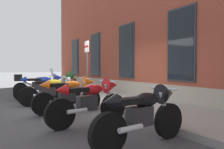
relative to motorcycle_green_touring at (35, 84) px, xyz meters
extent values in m
plane|color=#424244|center=(3.84, 1.06, -0.54)|extent=(140.00, 140.00, 0.00)
cube|color=gray|center=(3.84, 2.37, -0.47)|extent=(28.87, 2.61, 0.15)
cube|color=gray|center=(3.84, 3.64, -0.19)|extent=(22.87, 0.10, 0.70)
cube|color=#2D2D33|center=(-4.33, 3.66, 1.56)|extent=(1.22, 0.06, 2.52)
cube|color=black|center=(-4.33, 3.63, 1.56)|extent=(1.10, 0.03, 2.40)
cube|color=#2D2D33|center=(-1.06, 3.66, 1.56)|extent=(1.22, 0.06, 2.52)
cube|color=black|center=(-1.06, 3.63, 1.56)|extent=(1.10, 0.03, 2.40)
cube|color=#2D2D33|center=(2.21, 3.66, 1.56)|extent=(1.22, 0.06, 2.52)
cube|color=black|center=(2.21, 3.63, 1.56)|extent=(1.10, 0.03, 2.40)
cube|color=#2D2D33|center=(5.48, 3.66, 1.56)|extent=(1.22, 0.06, 2.52)
cube|color=black|center=(5.48, 3.63, 1.56)|extent=(1.10, 0.03, 2.40)
cylinder|color=black|center=(0.05, 0.89, -0.22)|extent=(0.16, 0.64, 0.64)
cylinder|color=black|center=(-0.04, -0.65, -0.22)|extent=(0.16, 0.64, 0.64)
cylinder|color=silver|center=(0.04, 0.79, 0.02)|extent=(0.09, 0.31, 0.62)
cube|color=#28282B|center=(0.00, 0.07, -0.04)|extent=(0.24, 0.45, 0.32)
ellipsoid|color=#195633|center=(0.01, 0.22, 0.21)|extent=(0.29, 0.53, 0.24)
cube|color=black|center=(-0.01, -0.16, 0.22)|extent=(0.25, 0.49, 0.10)
cylinder|color=silver|center=(0.04, 0.71, 0.38)|extent=(0.62, 0.07, 0.04)
cylinder|color=silver|center=(0.11, -0.24, -0.17)|extent=(0.11, 0.45, 0.09)
cube|color=#B2BCC6|center=(0.04, 0.77, 0.56)|extent=(0.37, 0.16, 0.40)
cube|color=black|center=(-0.04, -0.75, 0.32)|extent=(0.38, 0.34, 0.30)
cylinder|color=black|center=(1.63, 0.64, -0.21)|extent=(0.13, 0.66, 0.66)
cylinder|color=black|center=(1.59, -0.81, -0.21)|extent=(0.13, 0.66, 0.66)
cylinder|color=silver|center=(1.62, 0.54, 0.06)|extent=(0.08, 0.33, 0.67)
cube|color=#28282B|center=(1.61, -0.14, -0.03)|extent=(0.23, 0.44, 0.32)
ellipsoid|color=#192D9E|center=(1.61, 0.01, 0.28)|extent=(0.27, 0.53, 0.24)
cube|color=black|center=(1.60, -0.37, 0.29)|extent=(0.23, 0.48, 0.10)
cylinder|color=silver|center=(1.62, 0.46, 0.45)|extent=(0.62, 0.05, 0.04)
cylinder|color=silver|center=(1.72, -0.44, -0.16)|extent=(0.10, 0.45, 0.09)
cone|color=#192D9E|center=(1.63, 0.59, 0.35)|extent=(0.37, 0.35, 0.36)
cone|color=#192D9E|center=(1.60, -0.79, 0.31)|extent=(0.25, 0.27, 0.24)
cylinder|color=black|center=(3.14, 0.62, -0.21)|extent=(0.21, 0.68, 0.66)
cylinder|color=black|center=(2.93, -0.82, -0.21)|extent=(0.21, 0.68, 0.66)
cylinder|color=silver|center=(3.12, 0.52, 0.04)|extent=(0.11, 0.32, 0.64)
cube|color=#28282B|center=(3.03, -0.15, -0.03)|extent=(0.28, 0.47, 0.32)
ellipsoid|color=gold|center=(3.05, 0.00, 0.25)|extent=(0.33, 0.55, 0.24)
cube|color=black|center=(3.00, -0.38, 0.26)|extent=(0.28, 0.51, 0.10)
cylinder|color=silver|center=(3.11, 0.44, 0.42)|extent=(0.62, 0.12, 0.04)
cylinder|color=silver|center=(3.11, -0.46, -0.16)|extent=(0.15, 0.46, 0.09)
sphere|color=silver|center=(3.12, 0.52, 0.35)|extent=(0.18, 0.18, 0.18)
cylinder|color=black|center=(4.57, 0.71, -0.22)|extent=(0.15, 0.64, 0.64)
cylinder|color=black|center=(4.63, -0.72, -0.22)|extent=(0.15, 0.64, 0.64)
cylinder|color=silver|center=(4.57, 0.61, 0.05)|extent=(0.08, 0.33, 0.67)
cube|color=#28282B|center=(4.60, -0.06, -0.04)|extent=(0.24, 0.45, 0.32)
ellipsoid|color=orange|center=(4.60, 0.09, 0.27)|extent=(0.28, 0.53, 0.24)
cube|color=black|center=(4.61, -0.29, 0.28)|extent=(0.24, 0.49, 0.10)
cylinder|color=silver|center=(4.58, 0.53, 0.44)|extent=(0.62, 0.06, 0.04)
cylinder|color=silver|center=(4.73, -0.35, -0.17)|extent=(0.11, 0.45, 0.09)
cone|color=orange|center=(4.57, 0.66, 0.34)|extent=(0.37, 0.36, 0.36)
cone|color=orange|center=(4.63, -0.70, 0.30)|extent=(0.25, 0.27, 0.24)
cylinder|color=black|center=(6.08, 0.62, -0.21)|extent=(0.18, 0.68, 0.67)
cylinder|color=black|center=(6.22, -0.75, -0.21)|extent=(0.18, 0.68, 0.67)
cylinder|color=silver|center=(6.09, 0.52, 0.05)|extent=(0.10, 0.32, 0.65)
cube|color=#28282B|center=(6.15, -0.12, -0.03)|extent=(0.26, 0.46, 0.32)
ellipsoid|color=red|center=(6.14, 0.03, 0.26)|extent=(0.31, 0.54, 0.24)
cube|color=black|center=(6.18, -0.35, 0.27)|extent=(0.26, 0.50, 0.10)
cylinder|color=silver|center=(6.10, 0.44, 0.43)|extent=(0.62, 0.09, 0.04)
cylinder|color=silver|center=(6.30, -0.40, -0.16)|extent=(0.13, 0.46, 0.09)
cone|color=red|center=(6.09, 0.57, 0.33)|extent=(0.39, 0.37, 0.36)
cone|color=red|center=(6.21, -0.73, 0.29)|extent=(0.26, 0.28, 0.24)
cylinder|color=black|center=(7.74, 0.82, -0.22)|extent=(0.18, 0.65, 0.65)
cylinder|color=black|center=(7.87, -0.54, -0.22)|extent=(0.18, 0.65, 0.65)
cylinder|color=silver|center=(7.75, 0.72, 0.02)|extent=(0.10, 0.31, 0.62)
cube|color=#28282B|center=(7.81, 0.09, -0.04)|extent=(0.26, 0.46, 0.32)
ellipsoid|color=black|center=(7.80, 0.24, 0.22)|extent=(0.31, 0.54, 0.24)
cube|color=black|center=(7.84, -0.14, 0.23)|extent=(0.27, 0.50, 0.10)
cylinder|color=silver|center=(7.76, 0.64, 0.39)|extent=(0.62, 0.10, 0.04)
cylinder|color=silver|center=(7.96, -0.20, -0.17)|extent=(0.13, 0.46, 0.09)
cone|color=black|center=(7.75, 0.77, 0.29)|extent=(0.39, 0.37, 0.36)
cone|color=black|center=(7.87, -0.52, 0.25)|extent=(0.26, 0.28, 0.24)
cylinder|color=#4C4C51|center=(2.56, 1.51, 0.74)|extent=(0.06, 0.06, 2.27)
cube|color=white|center=(2.56, 1.49, 1.63)|extent=(0.36, 0.03, 0.44)
cube|color=red|center=(2.56, 1.48, 1.63)|extent=(0.36, 0.01, 0.08)
cylinder|color=brown|center=(0.25, 1.61, -0.07)|extent=(0.62, 0.62, 0.65)
cylinder|color=black|center=(0.25, 1.61, -0.07)|extent=(0.65, 0.65, 0.04)
sphere|color=#28602D|center=(0.25, 1.61, 0.39)|extent=(0.40, 0.40, 0.40)
camera|label=1|loc=(10.66, -2.13, 0.75)|focal=35.08mm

